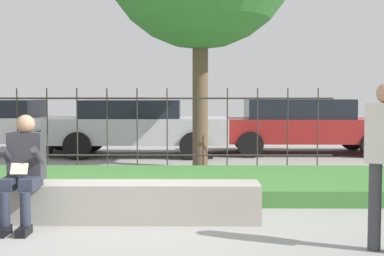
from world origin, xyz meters
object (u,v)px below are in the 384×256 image
(stone_bench, at_px, (133,204))
(car_parked_right, at_px, (303,125))
(car_parked_center, at_px, (137,125))
(person_seated_reader, at_px, (24,166))

(stone_bench, distance_m, car_parked_right, 7.95)
(stone_bench, distance_m, car_parked_center, 6.78)
(stone_bench, bearing_deg, car_parked_right, 64.75)
(stone_bench, bearing_deg, person_seated_reader, -166.28)
(car_parked_right, relative_size, car_parked_center, 1.09)
(person_seated_reader, relative_size, car_parked_right, 0.27)
(person_seated_reader, bearing_deg, stone_bench, 13.72)
(person_seated_reader, distance_m, car_parked_right, 8.76)
(person_seated_reader, xyz_separation_m, car_parked_center, (0.49, 7.01, 0.05))
(person_seated_reader, height_order, car_parked_right, car_parked_right)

